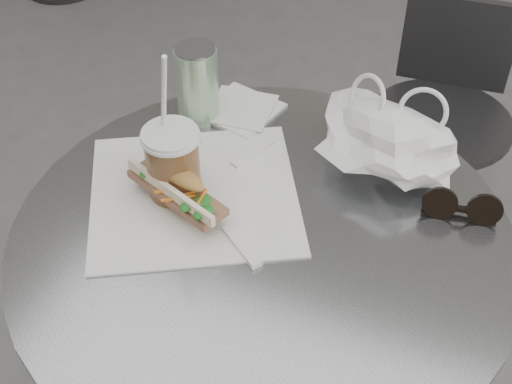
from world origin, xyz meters
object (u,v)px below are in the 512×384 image
at_px(iced_coffee, 173,162).
at_px(sunglasses, 462,208).
at_px(banh_mi, 178,188).
at_px(drink_can, 197,83).
at_px(cafe_table, 261,340).
at_px(chair_far, 435,149).

relative_size(iced_coffee, sunglasses, 2.16).
xyz_separation_m(banh_mi, drink_can, (-0.08, 0.22, 0.03)).
xyz_separation_m(cafe_table, iced_coffee, (-0.16, 0.03, 0.34)).
xyz_separation_m(banh_mi, sunglasses, (0.40, 0.15, -0.02)).
distance_m(sunglasses, drink_can, 0.49).
bearing_deg(chair_far, iced_coffee, 63.71).
bearing_deg(banh_mi, drink_can, 129.37).
relative_size(cafe_table, chair_far, 1.13).
distance_m(banh_mi, drink_can, 0.23).
bearing_deg(chair_far, sunglasses, 94.10).
height_order(cafe_table, banh_mi, banh_mi).
relative_size(sunglasses, drink_can, 0.86).
height_order(banh_mi, iced_coffee, iced_coffee).
distance_m(chair_far, sunglasses, 0.84).
height_order(chair_far, sunglasses, sunglasses).
xyz_separation_m(banh_mi, iced_coffee, (-0.02, 0.02, 0.03)).
distance_m(banh_mi, iced_coffee, 0.04).
distance_m(cafe_table, sunglasses, 0.42).
relative_size(cafe_table, iced_coffee, 2.91).
bearing_deg(drink_can, iced_coffee, -73.23).
bearing_deg(drink_can, chair_far, 60.52).
bearing_deg(cafe_table, chair_far, 81.03).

